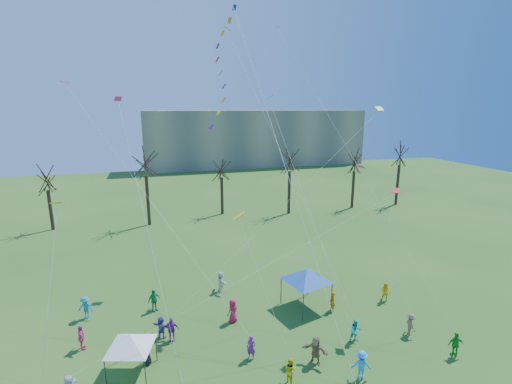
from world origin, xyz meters
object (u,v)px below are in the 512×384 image
object	(u,v)px
big_box_kite	(229,57)
distant_building	(255,138)
canopy_tent_white	(130,341)
canopy_tent_blue	(307,275)

from	to	relation	value
big_box_kite	distant_building	bearing A→B (deg)	72.89
distant_building	big_box_kite	distance (m)	80.83
distant_building	canopy_tent_white	size ratio (longest dim) A/B	17.64
distant_building	canopy_tent_white	bearing A→B (deg)	-111.32
big_box_kite	canopy_tent_blue	world-z (taller)	big_box_kite
big_box_kite	canopy_tent_blue	xyz separation A→B (m)	(6.88, 3.95, -15.67)
big_box_kite	canopy_tent_blue	bearing A→B (deg)	29.89
big_box_kite	canopy_tent_white	xyz separation A→B (m)	(-6.31, -0.04, -16.24)
big_box_kite	canopy_tent_white	world-z (taller)	big_box_kite
distant_building	canopy_tent_blue	xyz separation A→B (m)	(-16.69, -72.58, -4.68)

